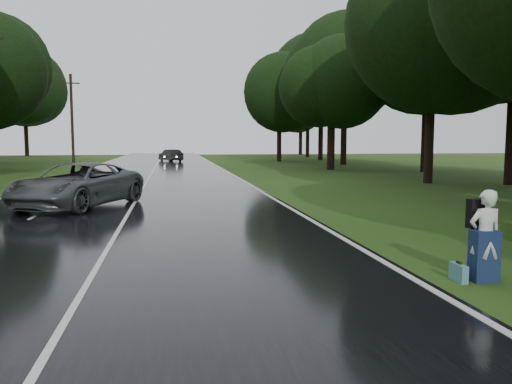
% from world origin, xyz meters
% --- Properties ---
extents(ground, '(160.00, 160.00, 0.00)m').
position_xyz_m(ground, '(0.00, 0.00, 0.00)').
color(ground, '#294915').
rests_on(ground, ground).
extents(road, '(12.00, 140.00, 0.04)m').
position_xyz_m(road, '(0.00, 20.00, 0.02)').
color(road, black).
rests_on(road, ground).
extents(lane_center, '(0.12, 140.00, 0.01)m').
position_xyz_m(lane_center, '(0.00, 20.00, 0.04)').
color(lane_center, silver).
rests_on(lane_center, road).
extents(grey_car, '(4.99, 6.56, 1.66)m').
position_xyz_m(grey_car, '(-2.02, 9.80, 0.87)').
color(grey_car, '#474A4C').
rests_on(grey_car, road).
extents(far_car, '(2.98, 4.46, 1.39)m').
position_xyz_m(far_car, '(1.41, 50.48, 0.74)').
color(far_car, black).
rests_on(far_car, road).
extents(hitchhiker, '(0.61, 0.55, 1.68)m').
position_xyz_m(hitchhiker, '(7.05, -1.91, 0.78)').
color(hitchhiker, silver).
rests_on(hitchhiker, ground).
extents(suitcase, '(0.14, 0.46, 0.32)m').
position_xyz_m(suitcase, '(6.60, -1.85, 0.16)').
color(suitcase, teal).
rests_on(suitcase, ground).
extents(utility_pole_far, '(1.80, 0.28, 9.24)m').
position_xyz_m(utility_pole_far, '(-8.50, 44.69, 0.00)').
color(utility_pole_far, black).
rests_on(utility_pole_far, ground).
extents(tree_right_d, '(10.17, 10.17, 15.89)m').
position_xyz_m(tree_right_d, '(16.52, 17.82, 0.00)').
color(tree_right_d, black).
rests_on(tree_right_d, ground).
extents(tree_right_e, '(8.49, 8.49, 13.27)m').
position_xyz_m(tree_right_e, '(15.02, 31.86, 0.00)').
color(tree_right_e, black).
rests_on(tree_right_e, ground).
extents(tree_right_f, '(8.83, 8.83, 13.80)m').
position_xyz_m(tree_right_f, '(14.24, 49.44, 0.00)').
color(tree_right_f, black).
rests_on(tree_right_f, ground).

